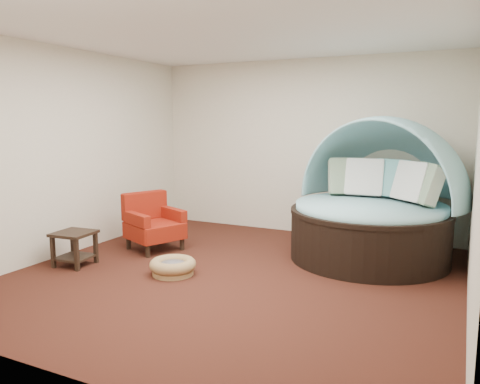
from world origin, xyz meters
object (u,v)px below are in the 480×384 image
at_px(side_table, 74,244).
at_px(canopy_daybed, 375,193).
at_px(pet_basket, 173,266).
at_px(red_armchair, 153,224).

bearing_deg(side_table, canopy_daybed, 31.18).
relative_size(canopy_daybed, side_table, 5.40).
bearing_deg(pet_basket, canopy_daybed, 41.40).
relative_size(canopy_daybed, pet_basket, 3.62).
relative_size(red_armchair, side_table, 1.83).
height_order(canopy_daybed, side_table, canopy_daybed).
distance_m(canopy_daybed, pet_basket, 2.80).
xyz_separation_m(canopy_daybed, side_table, (-3.34, -2.02, -0.60)).
distance_m(canopy_daybed, side_table, 3.95).
distance_m(canopy_daybed, red_armchair, 3.11).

